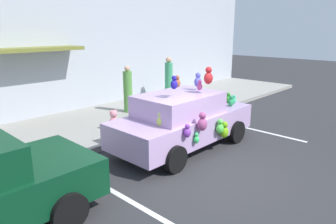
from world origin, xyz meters
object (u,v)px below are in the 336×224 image
Objects in this scene: teddy_bear_on_sidewalk at (114,120)px; pedestrian_near_shopfront at (169,79)px; plush_covered_car at (183,120)px; pedestrian_walking_past at (128,91)px.

teddy_bear_on_sidewalk is 0.34× the size of pedestrian_near_shopfront.
plush_covered_car reaches higher than pedestrian_walking_past.
plush_covered_car reaches higher than pedestrian_near_shopfront.
plush_covered_car is 3.82m from pedestrian_walking_past.
pedestrian_walking_past reaches higher than teddy_bear_on_sidewalk.
plush_covered_car is 5.66m from pedestrian_near_shopfront.
pedestrian_near_shopfront is at bearing 22.40° from teddy_bear_on_sidewalk.
pedestrian_walking_past is at bearing 73.35° from plush_covered_car.
pedestrian_near_shopfront reaches higher than pedestrian_walking_past.
teddy_bear_on_sidewalk is at bearing 104.55° from plush_covered_car.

